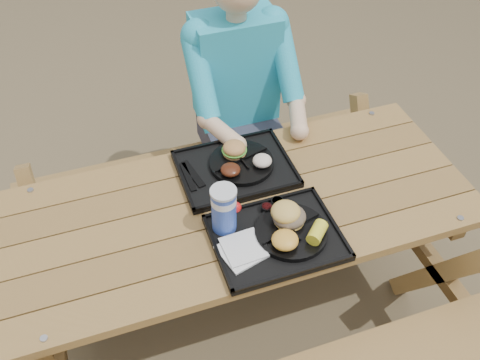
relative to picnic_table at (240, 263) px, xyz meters
name	(u,v)px	position (x,y,z in m)	size (l,w,h in m)	color
ground	(240,310)	(0.00, 0.00, -0.38)	(60.00, 60.00, 0.00)	#999999
picnic_table	(240,263)	(0.00, 0.00, 0.00)	(1.80, 1.49, 0.75)	#999999
tray_near	(276,238)	(0.07, -0.21, 0.39)	(0.45, 0.35, 0.02)	black
tray_far	(235,170)	(0.04, 0.18, 0.39)	(0.45, 0.35, 0.02)	black
plate_near	(291,232)	(0.12, -0.21, 0.41)	(0.26, 0.26, 0.02)	black
plate_far	(242,163)	(0.07, 0.19, 0.41)	(0.26, 0.26, 0.02)	black
napkin_stack	(242,251)	(-0.07, -0.23, 0.40)	(0.14, 0.14, 0.02)	silver
soda_cup	(224,210)	(-0.10, -0.10, 0.48)	(0.09, 0.09, 0.18)	#1536A4
condiment_bbq	(267,208)	(0.08, -0.08, 0.41)	(0.04, 0.04, 0.03)	black
condiment_mustard	(277,203)	(0.12, -0.07, 0.41)	(0.05, 0.05, 0.03)	yellow
sandwich	(290,210)	(0.13, -0.17, 0.47)	(0.11, 0.11, 0.12)	gold
mac_cheese	(285,240)	(0.07, -0.26, 0.44)	(0.09, 0.09, 0.05)	gold
corn_cob	(317,232)	(0.19, -0.27, 0.44)	(0.09, 0.09, 0.05)	yellow
cutlery_far	(193,174)	(-0.13, 0.20, 0.40)	(0.03, 0.17, 0.01)	black
burger	(234,146)	(0.06, 0.24, 0.46)	(0.10, 0.10, 0.09)	#B87C41
baked_beans	(231,170)	(0.01, 0.13, 0.43)	(0.08, 0.08, 0.04)	#471D0E
potato_salad	(262,161)	(0.14, 0.14, 0.44)	(0.08, 0.08, 0.04)	beige
diner	(237,110)	(0.22, 0.70, 0.27)	(0.48, 0.84, 1.28)	teal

